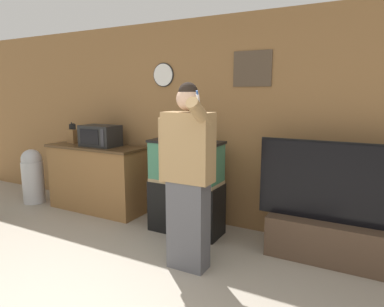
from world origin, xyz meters
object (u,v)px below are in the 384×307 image
at_px(aquarium_on_stand, 186,187).
at_px(knife_block, 72,136).
at_px(microwave, 100,136).
at_px(tv_on_stand, 334,228).
at_px(counter_island, 97,178).
at_px(trash_bin, 33,175).
at_px(person_standing, 187,175).

bearing_deg(aquarium_on_stand, knife_block, 176.40).
distance_m(microwave, tv_on_stand, 3.19).
relative_size(counter_island, tv_on_stand, 0.96).
bearing_deg(counter_island, tv_on_stand, -0.97).
bearing_deg(trash_bin, knife_block, 21.59).
bearing_deg(aquarium_on_stand, person_standing, -59.76).
xyz_separation_m(counter_island, microwave, (0.10, -0.01, 0.62)).
bearing_deg(knife_block, counter_island, -2.85).
bearing_deg(person_standing, microwave, 155.70).
distance_m(aquarium_on_stand, trash_bin, 2.66).
bearing_deg(aquarium_on_stand, counter_island, 176.16).
height_order(counter_island, person_standing, person_standing).
bearing_deg(microwave, person_standing, -24.30).
bearing_deg(tv_on_stand, counter_island, 179.03).
bearing_deg(person_standing, counter_island, 156.61).
bearing_deg(trash_bin, microwave, 10.09).
relative_size(aquarium_on_stand, trash_bin, 1.35).
height_order(aquarium_on_stand, trash_bin, aquarium_on_stand).
xyz_separation_m(microwave, trash_bin, (-1.22, -0.22, -0.66)).
bearing_deg(counter_island, knife_block, 177.15).
relative_size(counter_island, microwave, 2.77).
height_order(microwave, aquarium_on_stand, microwave).
distance_m(counter_island, trash_bin, 1.14).
relative_size(microwave, aquarium_on_stand, 0.47).
relative_size(tv_on_stand, person_standing, 0.87).
xyz_separation_m(knife_block, tv_on_stand, (3.69, -0.08, -0.70)).
bearing_deg(counter_island, microwave, -5.18).
xyz_separation_m(aquarium_on_stand, tv_on_stand, (1.67, 0.05, -0.21)).
distance_m(tv_on_stand, trash_bin, 4.33).
bearing_deg(knife_block, aquarium_on_stand, -3.60).
xyz_separation_m(microwave, person_standing, (1.87, -0.84, -0.17)).
bearing_deg(trash_bin, person_standing, -11.46).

